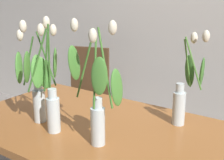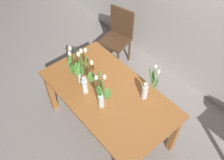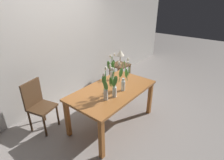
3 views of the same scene
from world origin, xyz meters
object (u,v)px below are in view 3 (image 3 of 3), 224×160
(tulip_vase_3, at_px, (113,86))
(side_table, at_px, (120,68))
(dining_chair, at_px, (38,103))
(table_lamp, at_px, (120,53))
(tulip_vase_1, at_px, (112,71))
(pillar_candle, at_px, (119,65))
(dining_table, at_px, (112,94))
(tulip_vase_2, at_px, (124,79))
(tulip_vase_0, at_px, (105,90))

(tulip_vase_3, relative_size, side_table, 1.05)
(dining_chair, xyz_separation_m, table_lamp, (2.47, 0.01, 0.33))
(tulip_vase_1, xyz_separation_m, pillar_candle, (1.08, 0.61, -0.32))
(tulip_vase_3, distance_m, side_table, 2.14)
(dining_table, distance_m, pillar_candle, 1.66)
(tulip_vase_1, xyz_separation_m, side_table, (1.19, 0.67, -0.48))
(dining_chair, bearing_deg, tulip_vase_1, -28.67)
(side_table, bearing_deg, tulip_vase_2, -141.65)
(tulip_vase_2, bearing_deg, dining_table, 117.71)
(dining_chair, bearing_deg, side_table, -0.28)
(tulip_vase_1, bearing_deg, side_table, 29.27)
(dining_table, distance_m, tulip_vase_2, 0.37)
(tulip_vase_3, height_order, pillar_candle, tulip_vase_3)
(dining_chair, height_order, side_table, dining_chair)
(tulip_vase_2, distance_m, pillar_candle, 1.73)
(tulip_vase_1, relative_size, dining_chair, 0.55)
(dining_chair, xyz_separation_m, pillar_candle, (2.32, -0.07, 0.06))
(tulip_vase_3, xyz_separation_m, dining_chair, (-0.70, 1.16, -0.43))
(tulip_vase_2, relative_size, table_lamp, 1.46)
(side_table, distance_m, table_lamp, 0.43)
(tulip_vase_0, xyz_separation_m, tulip_vase_2, (0.43, -0.05, 0.04))
(tulip_vase_3, bearing_deg, tulip_vase_0, 153.81)
(dining_chair, distance_m, side_table, 2.44)
(tulip_vase_1, xyz_separation_m, tulip_vase_2, (-0.23, -0.46, 0.05))
(tulip_vase_2, distance_m, side_table, 1.90)
(side_table, distance_m, pillar_candle, 0.20)
(side_table, relative_size, table_lamp, 1.38)
(dining_table, xyz_separation_m, pillar_candle, (1.41, 0.89, -0.06))
(dining_table, height_order, dining_chair, dining_chair)
(tulip_vase_1, relative_size, pillar_candle, 6.85)
(tulip_vase_0, bearing_deg, dining_table, 21.34)
(dining_table, distance_m, tulip_vase_3, 0.42)
(dining_table, relative_size, dining_chair, 1.72)
(tulip_vase_1, relative_size, tulip_vase_3, 0.89)
(tulip_vase_2, bearing_deg, tulip_vase_3, -177.43)
(dining_table, relative_size, tulip_vase_2, 2.75)
(tulip_vase_3, relative_size, dining_chair, 0.62)
(pillar_candle, bearing_deg, tulip_vase_1, -150.51)
(dining_table, xyz_separation_m, dining_chair, (-0.92, 0.96, -0.12))
(table_lamp, bearing_deg, dining_table, -147.95)
(dining_chair, bearing_deg, pillar_candle, -1.77)
(tulip_vase_0, xyz_separation_m, dining_chair, (-0.58, 1.09, -0.40))
(tulip_vase_0, xyz_separation_m, tulip_vase_3, (0.13, -0.06, 0.03))
(tulip_vase_1, height_order, tulip_vase_3, tulip_vase_3)
(tulip_vase_1, height_order, side_table, tulip_vase_1)
(tulip_vase_0, bearing_deg, tulip_vase_3, -26.19)
(tulip_vase_0, distance_m, tulip_vase_1, 0.78)
(dining_chair, bearing_deg, tulip_vase_0, -62.16)
(tulip_vase_2, height_order, tulip_vase_3, tulip_vase_2)
(dining_table, bearing_deg, side_table, 31.96)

